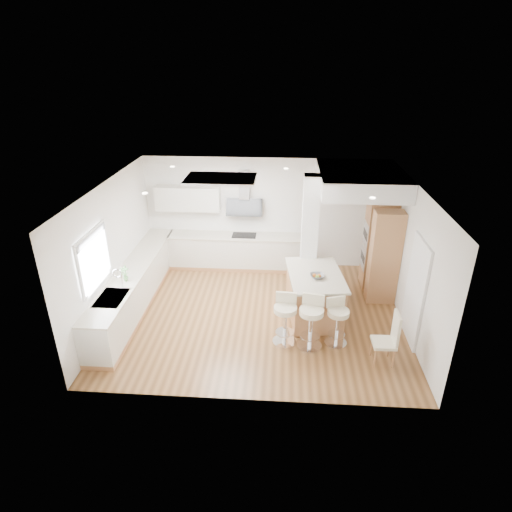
# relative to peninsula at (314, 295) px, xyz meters

# --- Properties ---
(ground) EXTENTS (6.00, 6.00, 0.00)m
(ground) POSITION_rel_peninsula_xyz_m (-1.16, -0.06, -0.50)
(ground) COLOR #8F5F35
(ground) RESTS_ON ground
(ceiling) EXTENTS (6.00, 5.00, 0.02)m
(ceiling) POSITION_rel_peninsula_xyz_m (-1.16, -0.06, -0.50)
(ceiling) COLOR white
(ceiling) RESTS_ON ground
(wall_back) EXTENTS (6.00, 0.04, 2.80)m
(wall_back) POSITION_rel_peninsula_xyz_m (-1.16, 2.44, 0.90)
(wall_back) COLOR white
(wall_back) RESTS_ON ground
(wall_left) EXTENTS (0.04, 5.00, 2.80)m
(wall_left) POSITION_rel_peninsula_xyz_m (-4.16, -0.06, 0.90)
(wall_left) COLOR white
(wall_left) RESTS_ON ground
(wall_right) EXTENTS (0.04, 5.00, 2.80)m
(wall_right) POSITION_rel_peninsula_xyz_m (1.84, -0.06, 0.90)
(wall_right) COLOR white
(wall_right) RESTS_ON ground
(skylight) EXTENTS (4.10, 2.10, 0.06)m
(skylight) POSITION_rel_peninsula_xyz_m (-1.95, 0.54, 2.27)
(skylight) COLOR white
(skylight) RESTS_ON ground
(window_left) EXTENTS (0.06, 1.28, 1.07)m
(window_left) POSITION_rel_peninsula_xyz_m (-4.12, -0.96, 1.20)
(window_left) COLOR white
(window_left) RESTS_ON ground
(doorway_right) EXTENTS (0.05, 1.00, 2.10)m
(doorway_right) POSITION_rel_peninsula_xyz_m (1.81, -0.66, 0.50)
(doorway_right) COLOR #494039
(doorway_right) RESTS_ON ground
(counter_left) EXTENTS (0.63, 4.50, 1.35)m
(counter_left) POSITION_rel_peninsula_xyz_m (-3.86, 0.17, -0.04)
(counter_left) COLOR tan
(counter_left) RESTS_ON ground
(counter_back) EXTENTS (3.62, 0.63, 2.50)m
(counter_back) POSITION_rel_peninsula_xyz_m (-2.08, 2.16, 0.20)
(counter_back) COLOR tan
(counter_back) RESTS_ON ground
(pillar) EXTENTS (0.35, 0.35, 2.80)m
(pillar) POSITION_rel_peninsula_xyz_m (-0.11, 0.89, 0.90)
(pillar) COLOR white
(pillar) RESTS_ON ground
(soffit) EXTENTS (1.78, 2.20, 0.40)m
(soffit) POSITION_rel_peninsula_xyz_m (0.94, 1.34, 2.10)
(soffit) COLOR white
(soffit) RESTS_ON ground
(oven_column) EXTENTS (0.63, 1.21, 2.10)m
(oven_column) POSITION_rel_peninsula_xyz_m (1.52, 1.17, 0.55)
(oven_column) COLOR tan
(oven_column) RESTS_ON ground
(peninsula) EXTENTS (1.25, 1.73, 1.06)m
(peninsula) POSITION_rel_peninsula_xyz_m (0.00, 0.00, 0.00)
(peninsula) COLOR tan
(peninsula) RESTS_ON ground
(bar_stool_a) EXTENTS (0.48, 0.48, 1.01)m
(bar_stool_a) POSITION_rel_peninsula_xyz_m (-0.60, -0.98, 0.07)
(bar_stool_a) COLOR white
(bar_stool_a) RESTS_ON ground
(bar_stool_b) EXTENTS (0.56, 0.56, 1.05)m
(bar_stool_b) POSITION_rel_peninsula_xyz_m (-0.12, -1.07, 0.09)
(bar_stool_b) COLOR white
(bar_stool_b) RESTS_ON ground
(bar_stool_c) EXTENTS (0.54, 0.54, 0.95)m
(bar_stool_c) POSITION_rel_peninsula_xyz_m (0.38, -0.95, 0.03)
(bar_stool_c) COLOR white
(bar_stool_c) RESTS_ON ground
(dining_chair) EXTENTS (0.41, 0.41, 1.03)m
(dining_chair) POSITION_rel_peninsula_xyz_m (1.24, -1.46, 0.05)
(dining_chair) COLOR beige
(dining_chair) RESTS_ON ground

